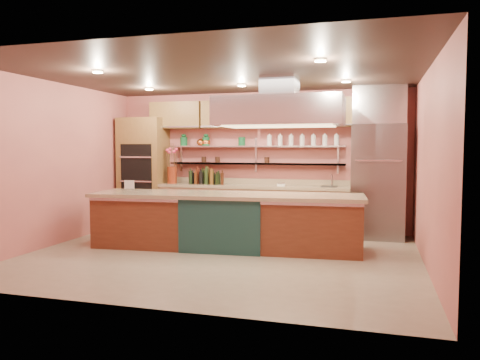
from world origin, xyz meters
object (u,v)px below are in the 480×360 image
(refrigerator, at_px, (378,182))
(kitchen_scale, at_px, (281,184))
(copper_kettle, at_px, (201,142))
(island, at_px, (226,221))
(flower_vase, at_px, (172,175))
(green_canister, at_px, (242,141))

(refrigerator, relative_size, kitchen_scale, 14.12)
(kitchen_scale, xyz_separation_m, copper_kettle, (-1.76, 0.22, 0.81))
(refrigerator, distance_m, copper_kettle, 3.65)
(island, height_order, flower_vase, flower_vase)
(island, height_order, green_canister, green_canister)
(flower_vase, relative_size, copper_kettle, 1.97)
(refrigerator, xyz_separation_m, island, (-2.43, -1.62, -0.59))
(island, xyz_separation_m, green_canister, (-0.25, 1.85, 1.34))
(kitchen_scale, bearing_deg, refrigerator, -17.60)
(refrigerator, distance_m, flower_vase, 4.13)
(flower_vase, xyz_separation_m, kitchen_scale, (2.32, 0.00, -0.13))
(island, relative_size, kitchen_scale, 29.58)
(flower_vase, relative_size, green_canister, 2.02)
(refrigerator, height_order, green_canister, refrigerator)
(kitchen_scale, bearing_deg, island, -128.10)
(refrigerator, bearing_deg, flower_vase, 179.86)
(refrigerator, xyz_separation_m, green_canister, (-2.67, 0.23, 0.75))
(island, height_order, kitchen_scale, kitchen_scale)
(island, distance_m, copper_kettle, 2.55)
(flower_vase, xyz_separation_m, copper_kettle, (0.56, 0.22, 0.68))
(copper_kettle, distance_m, green_canister, 0.89)
(kitchen_scale, height_order, copper_kettle, copper_kettle)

